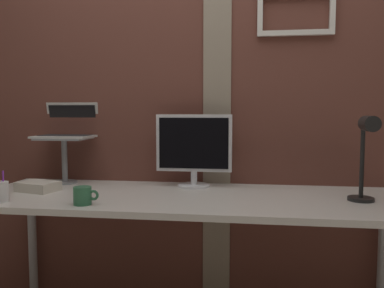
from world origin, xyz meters
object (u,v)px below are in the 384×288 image
Objects in this scene: coffee_mug at (83,196)px; monitor at (194,147)px; pen_cup at (0,191)px; laptop at (68,128)px; desk_lamp at (366,149)px.

monitor is at bearing 48.23° from coffee_mug.
monitor is at bearing 30.25° from pen_cup.
coffee_mug is (-0.44, -0.49, -0.18)m from monitor.
laptop reaches higher than desk_lamp.
coffee_mug is (0.40, -0.00, -0.01)m from pen_cup.
laptop is at bearing 175.28° from monitor.
desk_lamp is (0.82, -0.29, 0.02)m from monitor.
pen_cup reaches higher than coffee_mug.
laptop is 1.63m from desk_lamp.
pen_cup is (-0.08, -0.55, -0.27)m from laptop.
desk_lamp is at bearing -19.22° from monitor.
monitor reaches higher than coffee_mug.
laptop is 0.70m from coffee_mug.
monitor is 3.60× the size of coffee_mug.
laptop is at bearing 167.55° from desk_lamp.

